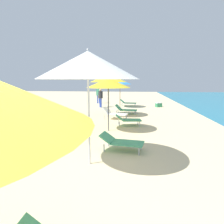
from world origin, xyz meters
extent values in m
cylinder|color=silver|center=(-0.72, 4.27, 1.13)|extent=(0.05, 0.05, 2.26)
cone|color=white|center=(-0.72, 4.27, 2.61)|extent=(2.59, 2.59, 0.70)
sphere|color=silver|center=(-0.72, 4.27, 2.99)|extent=(0.06, 0.06, 0.06)
cube|color=#4CA572|center=(0.27, 5.37, 0.27)|extent=(1.09, 0.78, 0.04)
cube|color=#4CA572|center=(-0.40, 5.48, 0.41)|extent=(0.48, 0.68, 0.27)
cylinder|color=#B2B2B7|center=(0.71, 5.56, 0.12)|extent=(0.04, 0.04, 0.25)
cylinder|color=#B2B2B7|center=(0.62, 5.04, 0.12)|extent=(0.04, 0.04, 0.25)
cylinder|color=#B2B2B7|center=(-0.38, 5.74, 0.12)|extent=(0.04, 0.04, 0.25)
cylinder|color=#B2B2B7|center=(-0.47, 5.22, 0.12)|extent=(0.04, 0.04, 0.25)
cylinder|color=#4C4C51|center=(-0.67, 7.97, 0.96)|extent=(0.05, 0.05, 1.92)
cone|color=yellow|center=(-0.67, 7.97, 2.12)|extent=(1.92, 1.92, 0.41)
sphere|color=#4C4C51|center=(-0.67, 7.97, 2.36)|extent=(0.06, 0.06, 0.06)
cube|color=#4CA572|center=(0.36, 9.09, 0.29)|extent=(1.00, 0.74, 0.04)
cube|color=#4CA572|center=(-0.25, 9.00, 0.42)|extent=(0.43, 0.66, 0.26)
cylinder|color=#B2B2B7|center=(0.67, 9.40, 0.13)|extent=(0.04, 0.04, 0.27)
cylinder|color=#B2B2B7|center=(0.75, 8.89, 0.13)|extent=(0.04, 0.04, 0.27)
cylinder|color=#B2B2B7|center=(-0.31, 9.26, 0.13)|extent=(0.04, 0.04, 0.27)
cylinder|color=#B2B2B7|center=(-0.23, 8.75, 0.13)|extent=(0.04, 0.04, 0.27)
cylinder|color=silver|center=(-1.14, 11.82, 1.06)|extent=(0.05, 0.05, 2.13)
cone|color=yellow|center=(-1.14, 11.82, 2.37)|extent=(2.31, 2.31, 0.48)
sphere|color=silver|center=(-1.14, 11.82, 2.64)|extent=(0.06, 0.06, 0.06)
cube|color=#4CA572|center=(0.12, 12.70, 0.26)|extent=(1.16, 0.78, 0.04)
cube|color=#4CA572|center=(-0.59, 12.77, 0.44)|extent=(0.43, 0.70, 0.36)
cylinder|color=#B2B2B7|center=(0.60, 12.93, 0.12)|extent=(0.04, 0.04, 0.24)
cylinder|color=#B2B2B7|center=(0.54, 12.37, 0.12)|extent=(0.04, 0.04, 0.24)
cylinder|color=#B2B2B7|center=(-0.62, 13.06, 0.12)|extent=(0.04, 0.04, 0.24)
cylinder|color=#B2B2B7|center=(-0.68, 12.50, 0.12)|extent=(0.04, 0.04, 0.24)
cube|color=white|center=(-0.46, 10.72, 0.29)|extent=(1.17, 0.90, 0.04)
cube|color=white|center=(-1.10, 10.86, 0.49)|extent=(0.45, 0.74, 0.38)
cylinder|color=#B2B2B7|center=(0.02, 10.91, 0.14)|extent=(0.04, 0.04, 0.27)
cylinder|color=#B2B2B7|center=(-0.11, 10.34, 0.14)|extent=(0.04, 0.04, 0.27)
cylinder|color=#B2B2B7|center=(-1.11, 11.16, 0.14)|extent=(0.04, 0.04, 0.27)
cylinder|color=#B2B2B7|center=(-1.24, 10.59, 0.14)|extent=(0.04, 0.04, 0.27)
cylinder|color=olive|center=(-0.71, 16.08, 0.96)|extent=(0.05, 0.05, 1.92)
cone|color=#338CD8|center=(-0.71, 16.08, 2.11)|extent=(1.92, 1.92, 0.39)
sphere|color=olive|center=(-0.71, 16.08, 2.34)|extent=(0.06, 0.06, 0.06)
cube|color=#4CA572|center=(0.15, 17.09, 0.25)|extent=(1.09, 0.65, 0.04)
cube|color=#4CA572|center=(-0.56, 17.12, 0.42)|extent=(0.40, 0.61, 0.32)
cylinder|color=#B2B2B7|center=(0.59, 17.32, 0.12)|extent=(0.04, 0.04, 0.23)
cylinder|color=#B2B2B7|center=(0.56, 16.82, 0.12)|extent=(0.04, 0.04, 0.23)
cylinder|color=#B2B2B7|center=(-0.59, 17.37, 0.12)|extent=(0.04, 0.04, 0.23)
cylinder|color=#B2B2B7|center=(-0.61, 16.88, 0.12)|extent=(0.04, 0.04, 0.23)
cylinder|color=#334CB2|center=(-2.26, 15.77, 0.38)|extent=(0.11, 0.11, 0.77)
cylinder|color=#334CB2|center=(-2.37, 15.90, 0.38)|extent=(0.11, 0.11, 0.77)
cube|color=#262628|center=(-2.31, 15.83, 1.06)|extent=(0.40, 0.42, 0.58)
sphere|color=#D8A87F|center=(-2.31, 15.83, 1.45)|extent=(0.21, 0.21, 0.21)
cylinder|color=#334CB2|center=(-2.95, 18.85, 0.40)|extent=(0.11, 0.11, 0.79)
cylinder|color=#334CB2|center=(-3.12, 18.86, 0.40)|extent=(0.11, 0.11, 0.79)
cube|color=#3F9972|center=(-3.04, 18.85, 1.09)|extent=(0.37, 0.23, 0.59)
sphere|color=#D8A87F|center=(-3.04, 18.85, 1.50)|extent=(0.21, 0.21, 0.21)
cube|color=#338C59|center=(2.56, 16.59, 0.16)|extent=(0.59, 0.52, 0.32)
cube|color=white|center=(2.56, 16.59, 0.35)|extent=(0.61, 0.53, 0.06)
camera|label=1|loc=(0.44, -0.84, 2.23)|focal=32.53mm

